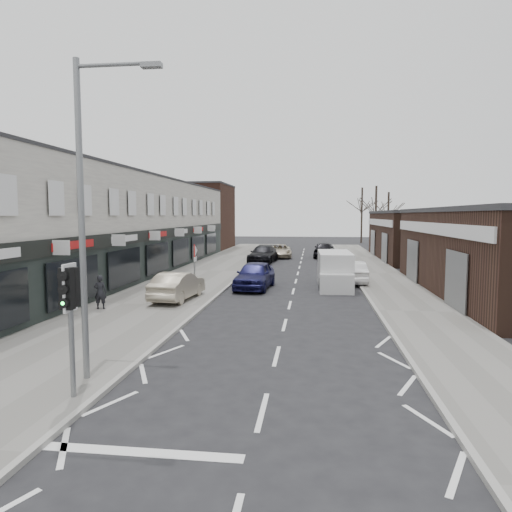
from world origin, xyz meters
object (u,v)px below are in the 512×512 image
(parked_car_left_b, at_px, (263,254))
(parked_car_left_c, at_px, (280,251))
(street_lamp, at_px, (88,203))
(white_van, at_px, (335,271))
(parked_car_right_b, at_px, (324,250))
(pedestrian, at_px, (100,292))
(parked_car_left_a, at_px, (255,275))
(sedan_on_pavement, at_px, (178,286))
(warning_sign, at_px, (195,255))
(traffic_light, at_px, (70,299))
(parked_car_right_a, at_px, (351,272))

(parked_car_left_b, height_order, parked_car_left_c, parked_car_left_b)
(street_lamp, bearing_deg, white_van, 67.50)
(white_van, relative_size, parked_car_right_b, 1.14)
(pedestrian, height_order, parked_car_left_a, pedestrian)
(sedan_on_pavement, height_order, parked_car_left_a, parked_car_left_a)
(parked_car_left_a, relative_size, parked_car_left_c, 0.98)
(sedan_on_pavement, bearing_deg, parked_car_left_b, -91.18)
(sedan_on_pavement, relative_size, parked_car_right_b, 0.88)
(warning_sign, bearing_deg, white_van, 27.41)
(traffic_light, xyz_separation_m, parked_car_right_b, (6.60, 36.99, -1.61))
(street_lamp, distance_m, parked_car_left_c, 35.48)
(white_van, relative_size, parked_car_left_c, 1.14)
(pedestrian, relative_size, parked_car_right_b, 0.32)
(warning_sign, bearing_deg, sedan_on_pavement, -102.41)
(parked_car_left_a, bearing_deg, warning_sign, -132.60)
(warning_sign, distance_m, parked_car_right_a, 10.41)
(parked_car_left_b, bearing_deg, pedestrian, -97.24)
(parked_car_left_b, bearing_deg, white_van, -61.34)
(white_van, bearing_deg, warning_sign, -153.96)
(street_lamp, relative_size, parked_car_left_a, 1.70)
(traffic_light, xyz_separation_m, parked_car_right_a, (7.90, 19.60, -1.70))
(parked_car_left_a, bearing_deg, parked_car_left_b, 98.84)
(parked_car_left_b, bearing_deg, parked_car_left_a, -80.28)
(sedan_on_pavement, relative_size, parked_car_left_c, 0.88)
(parked_car_left_c, relative_size, parked_car_right_b, 1.01)
(street_lamp, relative_size, sedan_on_pavement, 1.90)
(parked_car_right_a, bearing_deg, parked_car_left_c, -75.24)
(street_lamp, distance_m, parked_car_right_b, 36.60)
(white_van, distance_m, parked_car_left_a, 4.86)
(sedan_on_pavement, height_order, parked_car_left_c, sedan_on_pavement)
(sedan_on_pavement, xyz_separation_m, parked_car_right_b, (7.77, 24.85, -0.00))
(street_lamp, bearing_deg, sedan_on_pavement, 95.47)
(traffic_light, distance_m, parked_car_left_b, 31.49)
(white_van, distance_m, parked_car_left_c, 19.03)
(parked_car_left_c, height_order, parked_car_right_a, parked_car_right_a)
(traffic_light, bearing_deg, parked_car_left_b, 88.18)
(white_van, distance_m, parked_car_left_b, 14.69)
(sedan_on_pavement, relative_size, parked_car_left_b, 0.80)
(parked_car_right_b, bearing_deg, white_van, 94.83)
(warning_sign, height_order, pedestrian, warning_sign)
(traffic_light, height_order, white_van, traffic_light)
(pedestrian, bearing_deg, parked_car_left_c, -110.10)
(parked_car_left_b, xyz_separation_m, parked_car_right_b, (5.60, 5.56, 0.05))
(parked_car_left_c, height_order, parked_car_right_b, parked_car_right_b)
(traffic_light, bearing_deg, parked_car_left_c, 86.54)
(traffic_light, relative_size, parked_car_left_b, 0.59)
(street_lamp, bearing_deg, pedestrian, 114.71)
(traffic_light, xyz_separation_m, sedan_on_pavement, (-1.17, 12.14, -1.60))
(parked_car_left_a, bearing_deg, sedan_on_pavement, -121.33)
(parked_car_right_b, bearing_deg, pedestrian, 73.28)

